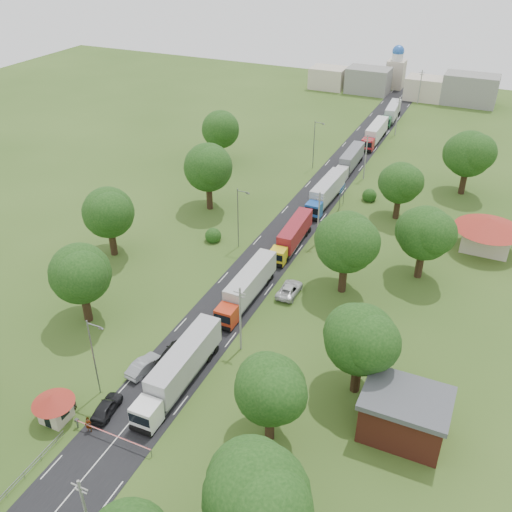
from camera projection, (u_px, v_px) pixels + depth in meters
The scene contains 43 objects.
ground at pixel (227, 306), 76.63m from camera, with size 260.00×260.00×0.00m, color #33521B.
road at pixel (282, 239), 92.18m from camera, with size 8.00×200.00×0.04m, color black.
boom_barrier at pixel (102, 431), 57.21m from camera, with size 9.22×0.35×1.18m.
guard_booth at pixel (54, 404), 58.61m from camera, with size 4.40×4.40×3.45m.
guard_rail at pixel (1, 504), 51.19m from camera, with size 0.10×17.00×1.70m, color slate, non-canonical shape.
info_sign at pixel (342, 192), 100.44m from camera, with size 0.12×3.10×4.10m.
pole_1 at pixel (240, 318), 66.81m from camera, with size 1.60×0.24×9.00m.
pole_2 at pixel (318, 218), 88.58m from camera, with size 1.60×0.24×9.00m.
pole_3 at pixel (366, 157), 110.34m from camera, with size 1.60×0.24×9.00m.
pole_4 at pixel (397, 116), 132.10m from camera, with size 1.60×0.24×9.00m.
pole_5 at pixel (420, 86), 153.87m from camera, with size 1.60×0.24×9.00m.
lamp_0 at pixel (94, 355), 60.08m from camera, with size 2.03×0.22×10.00m.
lamp_1 at pixel (239, 215), 87.28m from camera, with size 2.03×0.22×10.00m.
lamp_2 at pixel (315, 143), 114.49m from camera, with size 2.03×0.22×10.00m.
tree_1 at pixel (258, 496), 43.02m from camera, with size 9.60×9.60×12.05m.
tree_2 at pixel (271, 388), 54.39m from camera, with size 8.00×8.00×10.10m.
tree_3 at pixel (361, 338), 59.73m from camera, with size 8.80×8.80×11.07m.
tree_4 at pixel (346, 241), 75.87m from camera, with size 9.60×9.60×12.05m.
tree_5 at pixel (425, 233), 79.23m from camera, with size 8.80×8.80×11.07m.
tree_6 at pixel (401, 183), 95.23m from camera, with size 8.00×8.00×10.10m.
tree_7 at pixel (469, 154), 103.09m from camera, with size 9.60×9.60×12.05m.
tree_10 at pixel (81, 273), 70.50m from camera, with size 8.80×8.80×11.07m.
tree_11 at pixel (109, 212), 84.62m from camera, with size 8.80×8.80×11.07m.
tree_12 at pixel (209, 167), 97.74m from camera, with size 9.60×9.60×12.05m.
tree_13 at pixel (221, 129), 116.42m from camera, with size 8.80×8.80×11.07m.
house_brick at pixel (404, 415), 56.77m from camera, with size 8.60×6.60×5.20m.
house_cream at pixel (488, 229), 87.49m from camera, with size 10.08×10.08×5.80m.
distant_town at pixel (405, 84), 160.07m from camera, with size 52.00×8.00×8.00m.
church at pixel (396, 70), 166.95m from camera, with size 5.00×5.00×12.30m.
truck_0 at pixel (180, 368), 63.01m from camera, with size 2.82×15.70×4.35m.
truck_1 at pixel (248, 286), 76.89m from camera, with size 2.57×14.76×4.09m.
truck_2 at pixel (293, 235), 89.26m from camera, with size 2.81×13.67×3.78m.
truck_3 at pixel (326, 192), 102.34m from camera, with size 2.93×15.09×4.18m.
truck_4 at pixel (350, 160), 115.88m from camera, with size 2.55×13.84×3.83m.
truck_5 at pixel (375, 133), 129.36m from camera, with size 2.66×14.85×4.12m.
truck_6 at pixel (392, 113), 142.67m from camera, with size 3.10×13.99×3.86m.
car_lane_front at pixel (107, 407), 60.14m from camera, with size 1.83×4.55×1.55m, color black.
car_lane_mid at pixel (144, 366), 65.54m from camera, with size 1.69×4.85×1.60m, color gray.
car_lane_rear at pixel (173, 354), 67.22m from camera, with size 2.32×5.71×1.66m, color black.
car_verge_near at pixel (289, 289), 78.73m from camera, with size 2.49×5.41×1.50m, color silver.
car_verge_far at pixel (339, 227), 94.06m from camera, with size 1.88×4.67×1.59m, color #505156.
pedestrian_near at pixel (89, 425), 57.84m from camera, with size 0.69×0.45×1.89m, color gray.
pedestrian_booth at pixel (72, 403), 60.34m from camera, with size 0.95×0.74×1.96m, color gray.
Camera 1 is at (29.13, -54.70, 45.75)m, focal length 40.00 mm.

